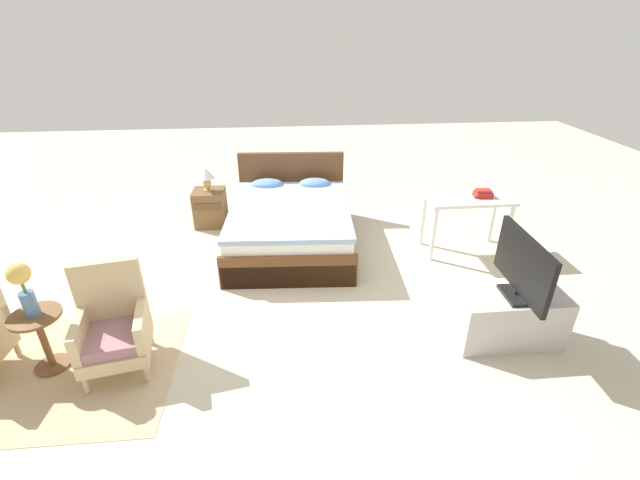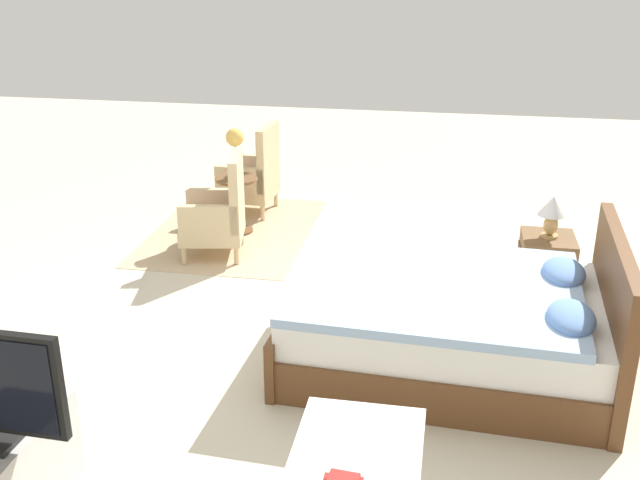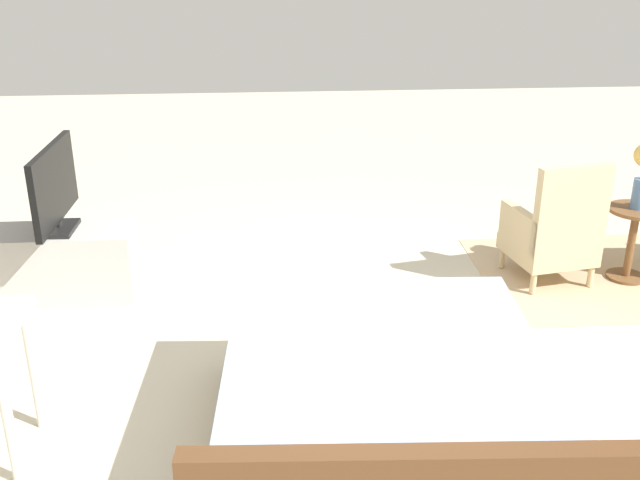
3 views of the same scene
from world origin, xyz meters
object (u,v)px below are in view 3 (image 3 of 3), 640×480
side_table (633,235)px  tv_flatscreen (54,188)px  bed (389,435)px  tv_stand (65,263)px  armchair_by_window_right (554,232)px

side_table → tv_flatscreen: size_ratio=0.63×
bed → tv_stand: 2.87m
side_table → tv_flatscreen: tv_flatscreen is taller
bed → armchair_by_window_right: (-1.53, -2.10, 0.08)m
bed → tv_flatscreen: (1.93, -2.12, 0.50)m
armchair_by_window_right → tv_stand: armchair_by_window_right is taller
armchair_by_window_right → tv_flatscreen: size_ratio=1.05×
side_table → tv_stand: bearing=-0.4°
tv_flatscreen → side_table: bearing=179.6°
armchair_by_window_right → bed: bearing=53.8°
armchair_by_window_right → tv_flatscreen: 3.48m
side_table → tv_stand: 4.04m
armchair_by_window_right → tv_flatscreen: (3.46, -0.02, 0.42)m
armchair_by_window_right → tv_flatscreen: tv_flatscreen is taller
tv_stand → tv_flatscreen: tv_flatscreen is taller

